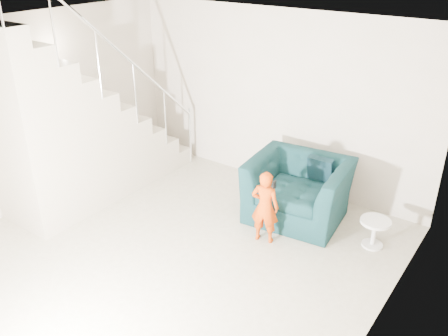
{
  "coord_description": "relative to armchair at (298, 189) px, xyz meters",
  "views": [
    {
      "loc": [
        3.4,
        -3.33,
        3.54
      ],
      "look_at": [
        0.15,
        1.2,
        0.85
      ],
      "focal_mm": 38.0,
      "sensor_mm": 36.0,
      "label": 1
    }
  ],
  "objects": [
    {
      "name": "right_wall",
      "position": [
        1.63,
        -1.96,
        0.93
      ],
      "size": [
        0.0,
        5.5,
        5.5
      ],
      "primitive_type": "plane",
      "rotation": [
        1.57,
        0.0,
        -1.57
      ],
      "color": "#B0A48F",
      "rests_on": "floor"
    },
    {
      "name": "toddler",
      "position": [
        -0.07,
        -0.78,
        0.07
      ],
      "size": [
        0.41,
        0.32,
        0.99
      ],
      "primitive_type": "imported",
      "rotation": [
        0.0,
        0.0,
        3.39
      ],
      "color": "#A12605",
      "rests_on": "floor"
    },
    {
      "name": "staircase",
      "position": [
        -2.87,
        -1.41,
        0.52
      ],
      "size": [
        1.02,
        3.03,
        3.62
      ],
      "color": "#ADA089",
      "rests_on": "floor"
    },
    {
      "name": "floor",
      "position": [
        -0.87,
        -1.96,
        -0.42
      ],
      "size": [
        5.5,
        5.5,
        0.0
      ],
      "primitive_type": "plane",
      "color": "gray",
      "rests_on": "ground"
    },
    {
      "name": "armchair",
      "position": [
        0.0,
        0.0,
        0.0
      ],
      "size": [
        1.43,
        1.28,
        0.85
      ],
      "primitive_type": "imported",
      "rotation": [
        0.0,
        0.0,
        0.11
      ],
      "color": "black",
      "rests_on": "floor"
    },
    {
      "name": "ceiling",
      "position": [
        -0.87,
        -1.96,
        2.28
      ],
      "size": [
        5.5,
        5.5,
        0.0
      ],
      "primitive_type": "plane",
      "rotation": [
        3.14,
        0.0,
        0.0
      ],
      "color": "silver",
      "rests_on": "back_wall"
    },
    {
      "name": "side_table",
      "position": [
        1.13,
        -0.08,
        -0.17
      ],
      "size": [
        0.38,
        0.38,
        0.38
      ],
      "color": "silver",
      "rests_on": "floor"
    },
    {
      "name": "throw",
      "position": [
        -0.54,
        0.04,
        0.11
      ],
      "size": [
        0.05,
        0.5,
        0.56
      ],
      "primitive_type": "cube",
      "color": "black",
      "rests_on": "armchair"
    },
    {
      "name": "back_wall",
      "position": [
        -0.87,
        0.79,
        0.93
      ],
      "size": [
        5.0,
        0.0,
        5.0
      ],
      "primitive_type": "plane",
      "rotation": [
        1.57,
        0.0,
        0.0
      ],
      "color": "#B0A48F",
      "rests_on": "floor"
    },
    {
      "name": "left_wall",
      "position": [
        -3.37,
        -1.96,
        0.93
      ],
      "size": [
        0.0,
        5.5,
        5.5
      ],
      "primitive_type": "plane",
      "rotation": [
        1.57,
        0.0,
        1.57
      ],
      "color": "#B0A48F",
      "rests_on": "floor"
    },
    {
      "name": "cushion",
      "position": [
        0.17,
        0.32,
        0.24
      ],
      "size": [
        0.37,
        0.18,
        0.36
      ],
      "primitive_type": "cube",
      "rotation": [
        0.21,
        0.0,
        0.0
      ],
      "color": "black",
      "rests_on": "armchair"
    },
    {
      "name": "phone",
      "position": [
        0.06,
        -0.79,
        0.43
      ],
      "size": [
        0.03,
        0.05,
        0.1
      ],
      "primitive_type": "cube",
      "rotation": [
        0.0,
        0.0,
        -0.25
      ],
      "color": "black",
      "rests_on": "toddler"
    }
  ]
}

